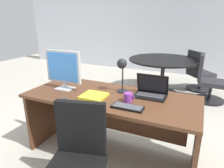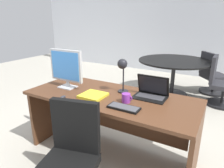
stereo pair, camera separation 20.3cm
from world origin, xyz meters
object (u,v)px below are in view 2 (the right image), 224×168
Objects in this scene: desk at (113,111)px; book at (93,95)px; keyboard at (124,108)px; meeting_chair_far at (220,86)px; desk_lamp at (122,68)px; meeting_chair_near at (212,78)px; monitor at (66,67)px; coffee_mug at (126,98)px; office_chair at (70,166)px; mouse at (63,97)px; laptop at (152,90)px; meeting_table at (174,69)px.

desk is 0.32m from book.
keyboard is (0.28, -0.28, 0.23)m from desk.
meeting_chair_far is (1.03, 2.23, -0.18)m from desk.
meeting_chair_near is at bearing 74.31° from desk_lamp.
desk_lamp reaches higher than desk.
monitor is 0.85m from coffee_mug.
book is at bearing -115.94° from meeting_chair_far.
desk is at bearing 91.72° from office_chair.
laptop is at bearing 33.81° from mouse.
laptop is at bearing 9.17° from desk_lamp.
office_chair is at bearing -112.29° from laptop.
keyboard is at bearing 62.55° from office_chair.
office_chair reaches higher than mouse.
keyboard is at bearing -100.21° from meeting_chair_near.
coffee_mug reaches higher than mouse.
monitor is 3.30m from meeting_chair_near.
mouse is 0.65× the size of coffee_mug.
desk_lamp is 0.27× the size of meeting_table.
desk is at bearing 45.10° from mouse.
coffee_mug is at bearing -54.35° from desk_lamp.
meeting_table is (0.53, 2.65, -0.20)m from mouse.
meeting_table is (-0.14, 2.55, -0.19)m from keyboard.
mouse is at bearing -110.92° from meeting_chair_near.
desk is 0.46m from keyboard.
office_chair reaches higher than desk.
meeting_table is (0.12, 3.05, 0.22)m from office_chair.
coffee_mug is at bearing -3.35° from monitor.
keyboard is 0.16m from coffee_mug.
desk_lamp is at bearing 45.95° from mouse.
mouse is (-0.38, -0.38, 0.23)m from desk.
meeting_chair_near is at bearing 107.66° from meeting_chair_far.
laptop reaches higher than mouse.
monitor is 4.07× the size of coffee_mug.
meeting_table is (-0.26, 2.13, -0.25)m from laptop.
monitor reaches higher than desk_lamp.
desk is at bearing -106.61° from meeting_chair_near.
office_chair is at bearing -102.79° from meeting_chair_near.
laptop reaches higher than keyboard.
coffee_mug is 2.41m from meeting_table.
desk is 16.67× the size of coffee_mug.
office_chair reaches higher than coffee_mug.
keyboard is 0.21× the size of meeting_table.
desk_lamp is 0.44× the size of meeting_chair_near.
laptop reaches higher than office_chair.
mouse is at bearing -134.05° from desk_lamp.
desk_lamp is 3.44× the size of coffee_mug.
meeting_chair_near is at bearing 78.40° from coffee_mug.
monitor is 1.33× the size of laptop.
meeting_table is at bearing 88.15° from desk_lamp.
desk is at bearing 134.88° from keyboard.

